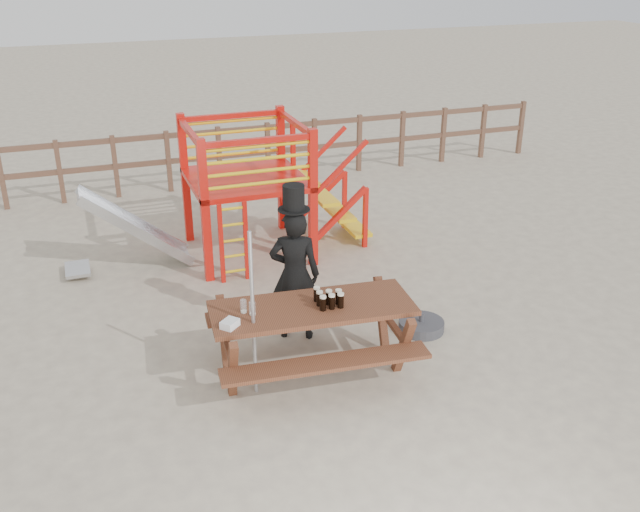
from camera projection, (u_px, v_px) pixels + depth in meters
The scene contains 10 objects.
ground at pixel (312, 372), 8.17m from camera, with size 60.00×60.00×0.00m, color #BEB194.
back_fence at pixel (194, 152), 13.89m from camera, with size 15.09×0.09×1.20m.
playground_fort at pixel (242, 188), 10.85m from camera, with size 4.71×1.84×2.10m.
picnic_table at pixel (312, 331), 7.95m from camera, with size 2.37×1.74×0.87m.
man_with_hat at pixel (295, 271), 8.58m from camera, with size 0.72×0.60×1.98m.
metal_pole at pixel (253, 315), 7.44m from camera, with size 0.04×0.04×1.90m, color #B2B2B7.
parasol_base at pixel (421, 326), 9.02m from camera, with size 0.58×0.58×0.24m.
paper_bag at pixel (230, 324), 7.37m from camera, with size 0.18×0.14×0.08m, color white.
stout_pints at pixel (328, 299), 7.78m from camera, with size 0.28×0.30×0.17m.
empty_glasses at pixel (248, 308), 7.63m from camera, with size 0.14×0.16×0.15m.
Camera 1 is at (-2.25, -6.54, 4.56)m, focal length 40.00 mm.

